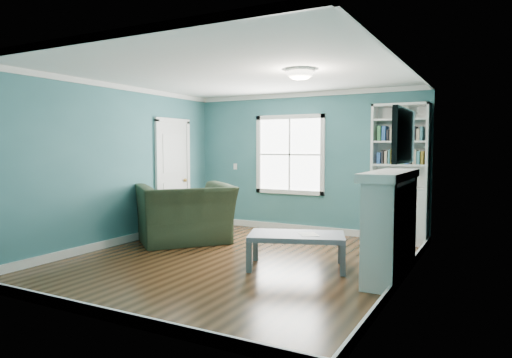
% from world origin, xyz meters
% --- Properties ---
extents(floor, '(5.00, 5.00, 0.00)m').
position_xyz_m(floor, '(0.00, 0.00, 0.00)').
color(floor, black).
rests_on(floor, ground).
extents(room_walls, '(5.00, 5.00, 5.00)m').
position_xyz_m(room_walls, '(0.00, 0.00, 1.58)').
color(room_walls, '#30646A').
rests_on(room_walls, ground).
extents(trim, '(4.50, 5.00, 2.60)m').
position_xyz_m(trim, '(0.00, 0.00, 1.24)').
color(trim, white).
rests_on(trim, ground).
extents(window, '(1.40, 0.06, 1.50)m').
position_xyz_m(window, '(-0.30, 2.49, 1.45)').
color(window, white).
rests_on(window, room_walls).
extents(bookshelf, '(0.90, 0.35, 2.31)m').
position_xyz_m(bookshelf, '(1.77, 2.30, 0.92)').
color(bookshelf, silver).
rests_on(bookshelf, ground).
extents(fireplace, '(0.44, 1.58, 1.30)m').
position_xyz_m(fireplace, '(2.08, 0.20, 0.64)').
color(fireplace, black).
rests_on(fireplace, ground).
extents(tv, '(0.06, 1.10, 0.65)m').
position_xyz_m(tv, '(2.20, 0.20, 1.72)').
color(tv, black).
rests_on(tv, fireplace).
extents(door, '(0.12, 0.98, 2.17)m').
position_xyz_m(door, '(-2.22, 1.40, 1.07)').
color(door, silver).
rests_on(door, ground).
extents(ceiling_fixture, '(0.38, 0.38, 0.15)m').
position_xyz_m(ceiling_fixture, '(0.90, 0.10, 2.55)').
color(ceiling_fixture, white).
rests_on(ceiling_fixture, room_walls).
extents(light_switch, '(0.08, 0.01, 0.12)m').
position_xyz_m(light_switch, '(-1.50, 2.48, 1.20)').
color(light_switch, white).
rests_on(light_switch, room_walls).
extents(recliner, '(1.70, 1.77, 1.30)m').
position_xyz_m(recliner, '(-1.41, 0.67, 0.65)').
color(recliner, black).
rests_on(recliner, ground).
extents(coffee_table, '(1.40, 1.07, 0.45)m').
position_xyz_m(coffee_table, '(0.89, 0.05, 0.39)').
color(coffee_table, '#4C565B').
rests_on(coffee_table, ground).
extents(paper_sheet, '(0.35, 0.36, 0.00)m').
position_xyz_m(paper_sheet, '(1.05, 0.07, 0.45)').
color(paper_sheet, white).
rests_on(paper_sheet, coffee_table).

